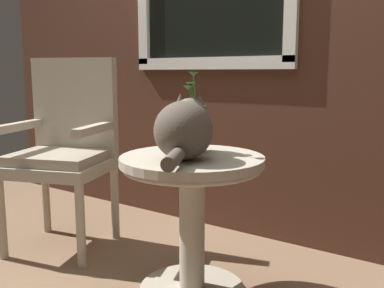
% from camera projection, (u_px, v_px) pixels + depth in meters
% --- Properties ---
extents(ground_plane, '(6.00, 6.00, 0.00)m').
position_uv_depth(ground_plane, '(141.00, 288.00, 1.91)').
color(ground_plane, '#7F6047').
extents(back_wall, '(4.00, 0.07, 2.60)m').
position_uv_depth(back_wall, '(241.00, 3.00, 2.40)').
color(back_wall, '#47281C').
rests_on(back_wall, ground_plane).
extents(wicker_side_table, '(0.59, 0.59, 0.59)m').
position_uv_depth(wicker_side_table, '(192.00, 200.00, 1.80)').
color(wicker_side_table, '#B2A893').
rests_on(wicker_side_table, ground_plane).
extents(wicker_chair, '(0.60, 0.58, 1.01)m').
position_uv_depth(wicker_chair, '(65.00, 144.00, 2.33)').
color(wicker_chair, '#B2A893').
rests_on(wicker_chair, ground_plane).
extents(cat, '(0.33, 0.52, 0.25)m').
position_uv_depth(cat, '(185.00, 128.00, 1.71)').
color(cat, brown).
rests_on(cat, wicker_side_table).
extents(pewter_vase_with_ivy, '(0.13, 0.13, 0.34)m').
position_uv_depth(pewter_vase_with_ivy, '(196.00, 129.00, 1.85)').
color(pewter_vase_with_ivy, slate).
rests_on(pewter_vase_with_ivy, wicker_side_table).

